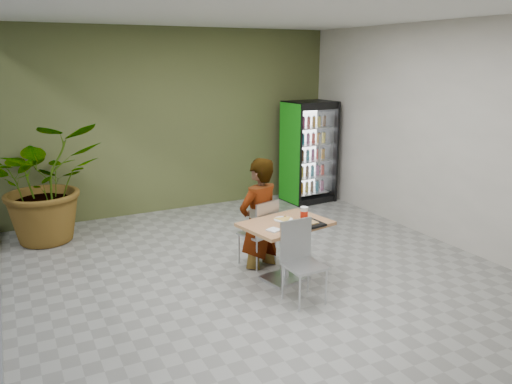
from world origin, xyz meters
TOP-DOWN VIEW (x-y plane):
  - ground at (0.00, 0.00)m, footprint 7.00×7.00m
  - room_envelope at (0.00, 0.00)m, footprint 6.00×7.00m
  - dining_table at (0.21, -0.04)m, footprint 1.14×0.90m
  - chair_far at (0.15, 0.46)m, footprint 0.50×0.51m
  - chair_near at (0.10, -0.55)m, footprint 0.42×0.43m
  - seated_woman at (0.12, 0.50)m, footprint 0.74×0.59m
  - pizza_plate at (0.23, 0.06)m, footprint 0.32×0.33m
  - soda_cup at (0.45, -0.07)m, footprint 0.10×0.10m
  - napkin_stack at (-0.07, -0.24)m, footprint 0.18×0.18m
  - cafeteria_tray at (0.34, -0.24)m, footprint 0.49×0.38m
  - beverage_fridge at (2.41, 2.89)m, footprint 0.91×0.72m
  - potted_plant at (-2.26, 2.80)m, footprint 1.79×1.60m

SIDE VIEW (x-z plane):
  - ground at x=0.00m, z-range 0.00..0.00m
  - chair_far at x=0.15m, z-range 0.08..0.98m
  - dining_table at x=0.21m, z-range 0.16..0.91m
  - chair_near at x=0.10m, z-range 0.08..1.00m
  - seated_woman at x=0.12m, z-range -0.30..1.46m
  - napkin_stack at x=-0.07m, z-range 0.75..0.77m
  - cafeteria_tray at x=0.34m, z-range 0.75..0.78m
  - pizza_plate at x=0.23m, z-range 0.75..0.78m
  - soda_cup at x=0.45m, z-range 0.75..0.92m
  - potted_plant at x=-2.26m, z-range 0.00..1.80m
  - beverage_fridge at x=2.41m, z-range 0.00..1.91m
  - room_envelope at x=0.00m, z-range 0.00..3.20m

